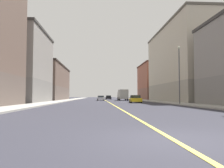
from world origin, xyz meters
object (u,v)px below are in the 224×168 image
at_px(box_truck, 123,95).
at_px(street_lamp_left_near, 179,69).
at_px(building_left_far, 156,82).
at_px(car_silver, 101,98).
at_px(car_black, 108,98).
at_px(car_yellow, 135,99).
at_px(building_right_midblock, 18,66).
at_px(building_right_distant, 47,83).
at_px(building_left_mid, 184,64).

bearing_deg(box_truck, street_lamp_left_near, -80.70).
xyz_separation_m(building_left_far, car_silver, (-17.51, -10.32, -4.94)).
bearing_deg(building_left_far, car_black, 162.69).
bearing_deg(car_yellow, building_right_midblock, 173.80).
relative_size(car_silver, car_yellow, 0.99).
relative_size(street_lamp_left_near, car_black, 1.91).
height_order(car_silver, car_black, car_black).
relative_size(building_left_far, car_silver, 3.83).
distance_m(building_right_midblock, car_silver, 23.73).
xyz_separation_m(building_left_far, building_right_distant, (-32.44, -5.26, -0.70)).
distance_m(street_lamp_left_near, car_silver, 30.51).
relative_size(building_left_mid, car_black, 6.39).
bearing_deg(box_truck, building_right_midblock, -140.35).
bearing_deg(box_truck, car_black, 100.94).
bearing_deg(box_truck, car_yellow, -89.92).
bearing_deg(building_right_distant, building_right_midblock, -90.00).
bearing_deg(building_right_midblock, car_black, 61.43).
distance_m(building_left_far, car_yellow, 32.66).
bearing_deg(box_truck, building_right_distant, 165.15).
relative_size(building_left_far, street_lamp_left_near, 2.00).
distance_m(car_silver, car_black, 15.17).
distance_m(building_right_midblock, car_yellow, 21.56).
height_order(building_right_distant, car_yellow, building_right_distant).
height_order(building_left_mid, building_left_far, building_left_mid).
xyz_separation_m(car_silver, box_truck, (5.69, -0.41, 0.87)).
bearing_deg(car_yellow, street_lamp_left_near, -62.27).
bearing_deg(car_black, car_yellow, -85.07).
bearing_deg(car_silver, building_left_mid, -34.62).
relative_size(building_left_mid, box_truck, 3.91).
relative_size(building_left_mid, car_yellow, 6.30).
height_order(building_right_distant, car_black, building_right_distant).
xyz_separation_m(street_lamp_left_near, box_truck, (-4.59, 28.01, -3.35)).
height_order(building_right_midblock, street_lamp_left_near, building_right_midblock).
distance_m(building_left_mid, street_lamp_left_near, 18.12).
xyz_separation_m(car_yellow, box_truck, (-0.03, 19.33, 0.86)).
relative_size(car_black, box_truck, 0.61).
distance_m(building_left_far, car_silver, 20.92).
xyz_separation_m(building_left_mid, car_black, (-14.78, 27.02, -7.23)).
distance_m(building_left_mid, car_silver, 22.48).
relative_size(building_right_midblock, car_black, 3.59).
bearing_deg(car_yellow, car_silver, 106.15).
bearing_deg(car_black, box_truck, -79.06).
bearing_deg(car_black, building_left_mid, -61.32).
bearing_deg(car_black, building_left_far, -17.31).
xyz_separation_m(building_right_distant, car_yellow, (20.65, -24.80, -4.23)).
height_order(building_right_distant, box_truck, building_right_distant).
distance_m(street_lamp_left_near, car_yellow, 10.67).
distance_m(car_silver, car_yellow, 20.55).
bearing_deg(box_truck, building_left_far, 42.23).
bearing_deg(street_lamp_left_near, building_left_mid, 66.12).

